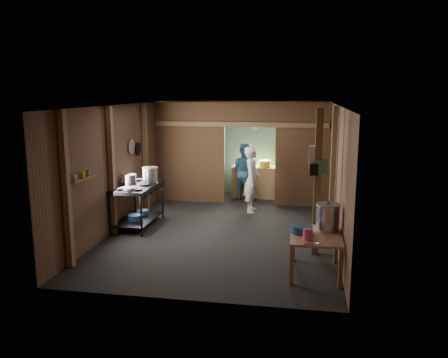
% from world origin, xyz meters
% --- Properties ---
extents(floor, '(4.50, 7.00, 0.00)m').
position_xyz_m(floor, '(0.00, 0.00, 0.00)').
color(floor, black).
rests_on(floor, ground).
extents(ceiling, '(4.50, 7.00, 0.00)m').
position_xyz_m(ceiling, '(0.00, 0.00, 2.60)').
color(ceiling, black).
rests_on(ceiling, ground).
extents(wall_back, '(4.50, 0.00, 2.60)m').
position_xyz_m(wall_back, '(0.00, 3.50, 1.30)').
color(wall_back, brown).
rests_on(wall_back, ground).
extents(wall_front, '(4.50, 0.00, 2.60)m').
position_xyz_m(wall_front, '(0.00, -3.50, 1.30)').
color(wall_front, brown).
rests_on(wall_front, ground).
extents(wall_left, '(0.00, 7.00, 2.60)m').
position_xyz_m(wall_left, '(-2.25, 0.00, 1.30)').
color(wall_left, brown).
rests_on(wall_left, ground).
extents(wall_right, '(0.00, 7.00, 2.60)m').
position_xyz_m(wall_right, '(2.25, 0.00, 1.30)').
color(wall_right, brown).
rests_on(wall_right, ground).
extents(partition_left, '(1.85, 0.10, 2.60)m').
position_xyz_m(partition_left, '(-1.32, 2.20, 1.30)').
color(partition_left, brown).
rests_on(partition_left, floor).
extents(partition_right, '(1.35, 0.10, 2.60)m').
position_xyz_m(partition_right, '(1.57, 2.20, 1.30)').
color(partition_right, brown).
rests_on(partition_right, floor).
extents(partition_header, '(1.30, 0.10, 0.60)m').
position_xyz_m(partition_header, '(0.25, 2.20, 2.30)').
color(partition_header, brown).
rests_on(partition_header, wall_back).
extents(turquoise_panel, '(4.40, 0.06, 2.50)m').
position_xyz_m(turquoise_panel, '(0.00, 3.44, 1.25)').
color(turquoise_panel, '#70BDB9').
rests_on(turquoise_panel, wall_back).
extents(back_counter, '(1.20, 0.50, 0.85)m').
position_xyz_m(back_counter, '(0.30, 2.95, 0.42)').
color(back_counter, '#99774E').
rests_on(back_counter, floor).
extents(wall_clock, '(0.20, 0.03, 0.20)m').
position_xyz_m(wall_clock, '(0.25, 3.40, 1.90)').
color(wall_clock, beige).
rests_on(wall_clock, wall_back).
extents(post_left_a, '(0.10, 0.12, 2.60)m').
position_xyz_m(post_left_a, '(-2.18, -2.60, 1.30)').
color(post_left_a, '#99774E').
rests_on(post_left_a, floor).
extents(post_left_b, '(0.10, 0.12, 2.60)m').
position_xyz_m(post_left_b, '(-2.18, -0.80, 1.30)').
color(post_left_b, '#99774E').
rests_on(post_left_b, floor).
extents(post_left_c, '(0.10, 0.12, 2.60)m').
position_xyz_m(post_left_c, '(-2.18, 1.20, 1.30)').
color(post_left_c, '#99774E').
rests_on(post_left_c, floor).
extents(post_right, '(0.10, 0.12, 2.60)m').
position_xyz_m(post_right, '(2.18, -0.20, 1.30)').
color(post_right, '#99774E').
rests_on(post_right, floor).
extents(post_free, '(0.12, 0.12, 2.60)m').
position_xyz_m(post_free, '(1.85, -1.30, 1.30)').
color(post_free, '#99774E').
rests_on(post_free, floor).
extents(cross_beam, '(4.40, 0.12, 0.12)m').
position_xyz_m(cross_beam, '(0.00, 2.15, 2.05)').
color(cross_beam, '#99774E').
rests_on(cross_beam, wall_left).
extents(pan_lid_big, '(0.03, 0.34, 0.34)m').
position_xyz_m(pan_lid_big, '(-2.21, 0.40, 1.65)').
color(pan_lid_big, '#939397').
rests_on(pan_lid_big, wall_left).
extents(pan_lid_small, '(0.03, 0.30, 0.30)m').
position_xyz_m(pan_lid_small, '(-2.21, 0.80, 1.55)').
color(pan_lid_small, black).
rests_on(pan_lid_small, wall_left).
extents(wall_shelf, '(0.14, 0.80, 0.03)m').
position_xyz_m(wall_shelf, '(-2.15, -2.10, 1.40)').
color(wall_shelf, '#99774E').
rests_on(wall_shelf, wall_left).
extents(jar_white, '(0.07, 0.07, 0.10)m').
position_xyz_m(jar_white, '(-2.15, -2.35, 1.47)').
color(jar_white, beige).
rests_on(jar_white, wall_shelf).
extents(jar_yellow, '(0.08, 0.08, 0.10)m').
position_xyz_m(jar_yellow, '(-2.15, -2.10, 1.47)').
color(jar_yellow, gold).
rests_on(jar_yellow, wall_shelf).
extents(jar_green, '(0.06, 0.06, 0.10)m').
position_xyz_m(jar_green, '(-2.15, -1.88, 1.47)').
color(jar_green, '#437F4F').
rests_on(jar_green, wall_shelf).
extents(bag_white, '(0.22, 0.15, 0.32)m').
position_xyz_m(bag_white, '(1.80, -1.22, 1.78)').
color(bag_white, beige).
rests_on(bag_white, post_free).
extents(bag_green, '(0.16, 0.12, 0.24)m').
position_xyz_m(bag_green, '(1.92, -1.36, 1.60)').
color(bag_green, '#437F4F').
rests_on(bag_green, post_free).
extents(bag_black, '(0.14, 0.10, 0.20)m').
position_xyz_m(bag_black, '(1.78, -1.38, 1.55)').
color(bag_black, black).
rests_on(bag_black, post_free).
extents(gas_range, '(0.79, 1.54, 0.91)m').
position_xyz_m(gas_range, '(-1.88, -0.22, 0.45)').
color(gas_range, black).
rests_on(gas_range, floor).
extents(prep_table, '(0.80, 1.10, 0.65)m').
position_xyz_m(prep_table, '(1.83, -2.20, 0.32)').
color(prep_table, '#AE7758').
rests_on(prep_table, floor).
extents(stove_pot_large, '(0.43, 0.43, 0.35)m').
position_xyz_m(stove_pot_large, '(-1.71, 0.17, 1.06)').
color(stove_pot_large, '#B8B8C6').
rests_on(stove_pot_large, gas_range).
extents(stove_pot_med, '(0.33, 0.33, 0.24)m').
position_xyz_m(stove_pot_med, '(-2.05, -0.19, 1.01)').
color(stove_pot_med, '#B8B8C6').
rests_on(stove_pot_med, gas_range).
extents(frying_pan, '(0.44, 0.58, 0.07)m').
position_xyz_m(frying_pan, '(-1.88, -0.66, 0.93)').
color(frying_pan, '#939397').
rests_on(frying_pan, gas_range).
extents(blue_tub_front, '(0.31, 0.31, 0.13)m').
position_xyz_m(blue_tub_front, '(-1.88, -0.39, 0.24)').
color(blue_tub_front, navy).
rests_on(blue_tub_front, gas_range).
extents(blue_tub_back, '(0.27, 0.27, 0.11)m').
position_xyz_m(blue_tub_back, '(-1.88, 0.06, 0.23)').
color(blue_tub_back, navy).
rests_on(blue_tub_back, gas_range).
extents(stock_pot, '(0.50, 0.50, 0.46)m').
position_xyz_m(stock_pot, '(2.01, -1.93, 0.86)').
color(stock_pot, '#B8B8C6').
rests_on(stock_pot, prep_table).
extents(wash_basin, '(0.40, 0.40, 0.13)m').
position_xyz_m(wash_basin, '(1.61, -2.17, 0.71)').
color(wash_basin, navy).
rests_on(wash_basin, prep_table).
extents(pink_bucket, '(0.19, 0.19, 0.18)m').
position_xyz_m(pink_bucket, '(1.70, -2.49, 0.74)').
color(pink_bucket, '#C94A7F').
rests_on(pink_bucket, prep_table).
extents(knife, '(0.30, 0.13, 0.01)m').
position_xyz_m(knife, '(1.77, -2.68, 0.65)').
color(knife, '#B8B8C6').
rests_on(knife, prep_table).
extents(yellow_tub, '(0.32, 0.32, 0.18)m').
position_xyz_m(yellow_tub, '(0.57, 2.95, 0.94)').
color(yellow_tub, gold).
rests_on(yellow_tub, back_counter).
extents(red_cup, '(0.12, 0.12, 0.15)m').
position_xyz_m(red_cup, '(0.06, 2.95, 0.92)').
color(red_cup, '#C80F00').
rests_on(red_cup, back_counter).
extents(cook, '(0.39, 0.59, 1.59)m').
position_xyz_m(cook, '(0.40, 1.41, 0.79)').
color(cook, white).
rests_on(cook, floor).
extents(worker_back, '(0.91, 0.83, 1.53)m').
position_xyz_m(worker_back, '(0.05, 2.66, 0.77)').
color(worker_back, '#2D637A').
rests_on(worker_back, floor).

